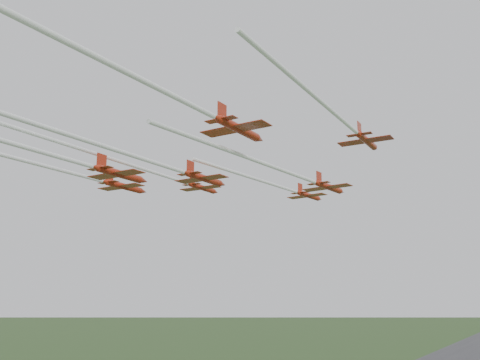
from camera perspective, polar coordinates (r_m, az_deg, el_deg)
The scene contains 8 objects.
jet_lead at distance 109.83m, azimuth 5.02°, elevation -0.93°, with size 9.18×44.10×2.61m.
jet_row2_left at distance 95.76m, azimuth -9.17°, elevation 0.81°, with size 8.47×59.55×2.54m.
jet_row2_right at distance 86.19m, azimuth 6.09°, elevation 0.49°, with size 9.82×49.80×2.63m.
jet_row3_left at distance 97.34m, azimuth -17.30°, elevation 0.67°, with size 9.68×55.92×2.90m.
jet_row3_mid at distance 80.38m, azimuth -8.25°, elevation 1.58°, with size 9.21×49.24×2.74m.
jet_row3_right at distance 72.94m, azimuth 11.19°, elevation 6.02°, with size 7.94×43.84×2.39m.
jet_row4_left at distance 80.45m, azimuth -16.87°, elevation 1.82°, with size 9.72×45.19×2.91m.
jet_row4_right at distance 60.82m, azimuth -7.12°, elevation 8.91°, with size 9.69×58.85×2.89m.
Camera 1 is at (42.92, -79.15, 28.18)m, focal length 40.00 mm.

